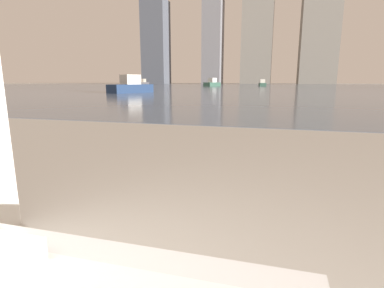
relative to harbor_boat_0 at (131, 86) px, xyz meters
The scene contains 6 objects.
harbor_water 38.99m from the harbor_boat_0, 72.32° to the left, with size 180.00×110.00×0.01m.
harbor_boat_0 is the anchor object (origin of this frame).
harbor_boat_1 35.02m from the harbor_boat_0, 89.97° to the left, with size 2.80×4.65×1.65m.
harbor_boat_2 50.10m from the harbor_boat_0, 113.59° to the left, with size 1.50×4.26×1.59m.
harbor_boat_3 40.72m from the harbor_boat_0, 76.39° to the left, with size 1.76×3.86×1.40m.
skyline_tower_0 100.95m from the harbor_boat_0, 110.96° to the left, with size 9.65×8.74×32.19m.
Camera 1 is at (0.76, 0.23, 1.03)m, focal length 28.00 mm.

